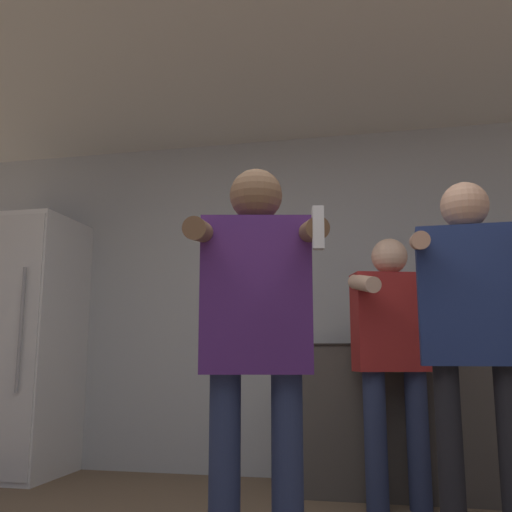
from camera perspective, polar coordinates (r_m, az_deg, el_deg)
wall_back at (r=4.31m, az=6.39°, el=-4.42°), size 7.00×0.06×2.55m
ceiling_slab at (r=3.39m, az=3.47°, el=20.43°), size 7.00×3.21×0.05m
refrigerator at (r=4.70m, az=-22.37°, el=-8.14°), size 0.72×0.72×1.91m
counter at (r=3.96m, az=13.48°, el=-15.39°), size 1.21×0.62×0.94m
bottle_dark_rum at (r=3.90m, az=12.13°, el=-6.64°), size 0.09×0.09×0.34m
bottle_amber_bourbon at (r=3.92m, az=16.96°, el=-6.37°), size 0.08×0.08×0.33m
bottle_tall_gin at (r=3.90m, az=13.73°, el=-7.20°), size 0.09×0.09×0.24m
person_woman_foreground at (r=2.19m, az=0.01°, el=-7.11°), size 0.56×0.60×1.60m
person_man_side at (r=2.70m, az=20.82°, el=-5.88°), size 0.52×0.47×1.65m
person_spectator_back at (r=3.50m, az=13.61°, el=-8.52°), size 0.61×0.60×1.57m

